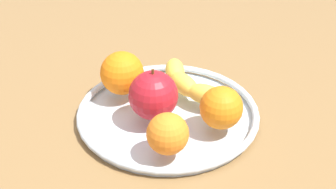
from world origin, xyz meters
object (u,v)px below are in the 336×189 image
object	(u,v)px
orange_back_right	(122,73)
orange_center	(221,108)
banana	(189,84)
fruit_bowl	(168,113)
orange_front_left	(168,134)
apple	(152,94)

from	to	relation	value
orange_back_right	orange_center	bearing A→B (deg)	20.39
banana	orange_back_right	distance (cm)	12.09
banana	orange_center	bearing A→B (deg)	-8.20
fruit_bowl	orange_front_left	distance (cm)	11.73
orange_back_right	fruit_bowl	bearing A→B (deg)	17.44
apple	orange_back_right	distance (cm)	8.92
banana	orange_front_left	world-z (taller)	orange_front_left
orange_center	apple	bearing A→B (deg)	-143.46
apple	orange_center	size ratio (longest dim) A/B	1.28
orange_front_left	banana	bearing A→B (deg)	128.46
banana	orange_front_left	bearing A→B (deg)	-46.74
fruit_bowl	orange_front_left	world-z (taller)	orange_front_left
fruit_bowl	orange_center	world-z (taller)	orange_center
apple	banana	bearing A→B (deg)	98.62
fruit_bowl	banana	size ratio (longest dim) A/B	1.76
orange_front_left	orange_center	bearing A→B (deg)	88.50
banana	orange_center	size ratio (longest dim) A/B	2.53
banana	apple	xyz separation A→B (cm)	(1.42, -9.37, 2.34)
orange_back_right	banana	bearing A→B (deg)	50.97
fruit_bowl	banana	distance (cm)	7.09
apple	orange_center	distance (cm)	11.60
fruit_bowl	banana	bearing A→B (deg)	106.32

